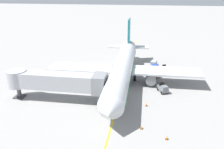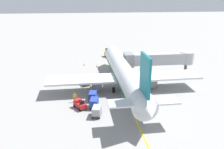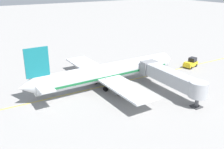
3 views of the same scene
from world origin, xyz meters
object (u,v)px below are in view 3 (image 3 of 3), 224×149
object	(u,v)px
jet_bridge	(172,78)
baggage_tug_lead	(60,77)
baggage_cart_second_in_train	(63,79)
baggage_tug_trailing	(103,70)
baggage_cart_front	(75,77)
ground_crew_wing_walker	(86,74)
baggage_cart_third_in_train	(50,82)
pushback_tractor	(191,63)
ground_crew_loader	(69,73)
safety_cone_nose_left	(148,63)
parked_airliner	(107,72)
safety_cone_wing_tip	(128,71)
safety_cone_nose_right	(151,67)

from	to	relation	value
jet_bridge	baggage_tug_lead	xyz separation A→B (m)	(-18.88, -16.73, -2.75)
jet_bridge	baggage_cart_second_in_train	xyz separation A→B (m)	(-16.47, -16.82, -2.51)
baggage_tug_trailing	baggage_cart_second_in_train	size ratio (longest dim) A/B	0.93
baggage_cart_front	jet_bridge	bearing A→B (deg)	40.17
baggage_cart_front	baggage_cart_second_in_train	xyz separation A→B (m)	(0.09, -2.84, 0.00)
baggage_tug_lead	ground_crew_wing_walker	distance (m)	6.06
baggage_tug_trailing	baggage_cart_third_in_train	distance (m)	13.99
baggage_tug_lead	baggage_cart_second_in_train	xyz separation A→B (m)	(2.41, -0.09, 0.24)
pushback_tractor	ground_crew_loader	bearing A→B (deg)	-107.90
baggage_tug_trailing	safety_cone_nose_left	distance (m)	14.39
parked_airliner	safety_cone_wing_tip	xyz separation A→B (m)	(-4.90, 8.95, -2.90)
baggage_tug_trailing	baggage_cart_front	bearing A→B (deg)	-81.00
parked_airliner	baggage_tug_lead	world-z (taller)	parked_airliner
ground_crew_loader	parked_airliner	bearing A→B (deg)	27.78
baggage_cart_second_in_train	safety_cone_nose_left	distance (m)	25.29
parked_airliner	baggage_cart_front	distance (m)	8.39
baggage_cart_front	safety_cone_wing_tip	xyz separation A→B (m)	(1.55, 13.83, -0.66)
pushback_tractor	ground_crew_wing_walker	world-z (taller)	pushback_tractor
baggage_cart_second_in_train	parked_airliner	bearing A→B (deg)	50.50
pushback_tractor	baggage_tug_lead	world-z (taller)	pushback_tractor
baggage_cart_front	pushback_tractor	bearing A→B (deg)	77.60
ground_crew_loader	baggage_cart_second_in_train	bearing A→B (deg)	-38.59
baggage_tug_trailing	ground_crew_wing_walker	size ratio (longest dim) A/B	1.64
baggage_tug_lead	pushback_tractor	bearing A→B (deg)	74.81
baggage_cart_second_in_train	ground_crew_loader	size ratio (longest dim) A/B	1.76
ground_crew_loader	safety_cone_wing_tip	world-z (taller)	ground_crew_loader
baggage_cart_front	safety_cone_nose_right	world-z (taller)	baggage_cart_front
ground_crew_loader	safety_cone_nose_right	size ratio (longest dim) A/B	2.86
pushback_tractor	safety_cone_nose_left	distance (m)	11.22
pushback_tractor	baggage_tug_trailing	bearing A→B (deg)	-109.58
pushback_tractor	baggage_cart_third_in_train	world-z (taller)	pushback_tractor
safety_cone_wing_tip	baggage_cart_third_in_train	bearing A→B (deg)	-93.54
ground_crew_wing_walker	safety_cone_nose_right	bearing A→B (deg)	82.69
pushback_tractor	safety_cone_wing_tip	xyz separation A→B (m)	(-5.12, -16.53, -0.81)
jet_bridge	pushback_tractor	xyz separation A→B (m)	(-9.89, 16.38, -2.36)
baggage_cart_front	safety_cone_wing_tip	world-z (taller)	baggage_cart_front
baggage_cart_third_in_train	pushback_tractor	bearing A→B (deg)	80.08
safety_cone_nose_left	baggage_cart_front	bearing A→B (deg)	-86.94
jet_bridge	safety_cone_nose_right	distance (m)	16.25
baggage_tug_lead	baggage_cart_third_in_train	world-z (taller)	baggage_tug_lead
baggage_tug_trailing	safety_cone_wing_tip	size ratio (longest dim) A/B	4.69
safety_cone_nose_right	baggage_tug_trailing	bearing A→B (deg)	-104.79
baggage_cart_front	ground_crew_loader	xyz separation A→B (m)	(-3.20, -0.21, 0.00)
jet_bridge	baggage_cart_front	world-z (taller)	jet_bridge
parked_airliner	pushback_tractor	bearing A→B (deg)	89.49
baggage_tug_trailing	baggage_cart_second_in_train	distance (m)	10.95
parked_airliner	pushback_tractor	size ratio (longest dim) A/B	7.70
pushback_tractor	baggage_tug_lead	distance (m)	34.30
parked_airliner	pushback_tractor	xyz separation A→B (m)	(0.22, 25.48, -2.09)
baggage_cart_second_in_train	safety_cone_nose_left	bearing A→B (deg)	92.93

